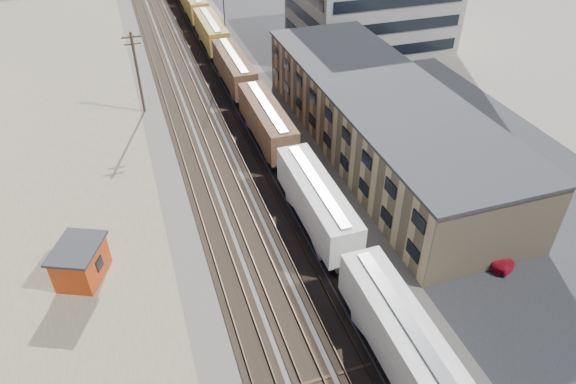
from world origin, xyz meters
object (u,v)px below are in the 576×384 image
object	(u,v)px
maintenance_shed	(80,262)
parked_car_red	(486,254)
parked_car_blue	(318,37)
freight_train	(249,92)
utility_pole_north	(137,71)

from	to	relation	value
maintenance_shed	parked_car_red	size ratio (longest dim) A/B	1.16
maintenance_shed	parked_car_blue	distance (m)	56.56
freight_train	maintenance_shed	world-z (taller)	freight_train
utility_pole_north	parked_car_blue	xyz separation A→B (m)	(29.07, 15.84, -4.48)
maintenance_shed	parked_car_blue	world-z (taller)	maintenance_shed
utility_pole_north	parked_car_red	bearing A→B (deg)	-56.36
maintenance_shed	utility_pole_north	bearing A→B (deg)	74.93
maintenance_shed	parked_car_red	distance (m)	32.42
parked_car_blue	parked_car_red	bearing A→B (deg)	-143.33
utility_pole_north	freight_train	bearing A→B (deg)	-20.26
maintenance_shed	parked_car_red	bearing A→B (deg)	-15.21
utility_pole_north	parked_car_red	distance (m)	43.37
freight_train	parked_car_red	world-z (taller)	freight_train
maintenance_shed	parked_car_blue	xyz separation A→B (m)	(36.45, 43.25, -0.81)
freight_train	maintenance_shed	size ratio (longest dim) A/B	22.37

